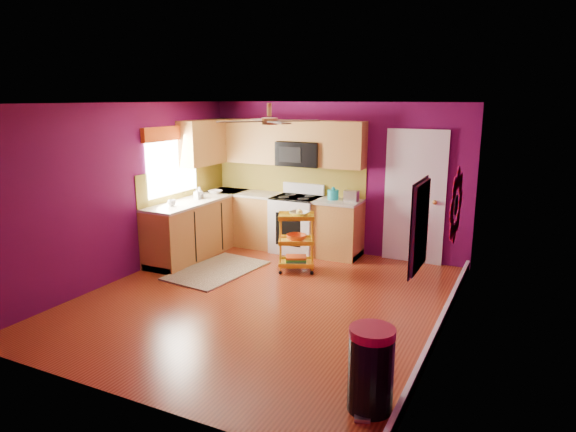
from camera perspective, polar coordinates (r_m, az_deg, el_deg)
The scene contains 18 objects.
ground at distance 6.76m, azimuth -2.73°, elevation -9.27°, with size 5.00×5.00×0.00m, color maroon.
room_envelope at distance 6.32m, azimuth -2.67°, elevation 4.52°, with size 4.54×5.04×2.52m.
lower_cabinets at distance 8.77m, azimuth -4.75°, elevation -1.09°, with size 2.81×2.31×0.94m.
electric_range at distance 8.70m, azimuth 0.96°, elevation -0.83°, with size 0.76×0.66×1.13m.
upper_cabinetry at distance 8.79m, azimuth -3.13°, elevation 8.01°, with size 2.80×2.30×1.26m.
left_window at distance 8.42m, azimuth -12.76°, elevation 7.06°, with size 0.08×1.35×1.08m.
panel_door at distance 8.26m, azimuth 13.89°, elevation 1.89°, with size 0.95×0.11×2.15m.
right_wall_art at distance 5.32m, azimuth 16.76°, elevation 0.29°, with size 0.04×2.74×1.04m.
ceiling_fan at distance 6.44m, azimuth -2.08°, elevation 10.57°, with size 1.01×1.01×0.26m.
shag_rug at distance 7.88m, azimuth -7.90°, elevation -6.01°, with size 0.93×1.52×0.02m, color #331F11.
rolling_cart at distance 7.69m, azimuth 0.98°, elevation -2.64°, with size 0.64×0.57×0.96m.
trash_can at distance 4.49m, azimuth 9.20°, elevation -16.46°, with size 0.47×0.48×0.73m.
teal_kettle at distance 8.40m, azimuth 5.04°, elevation 2.40°, with size 0.18×0.18×0.21m.
toaster at distance 8.26m, azimuth 7.05°, elevation 2.22°, with size 0.22×0.15×0.18m, color beige.
soap_bottle_a at distance 8.51m, azimuth -10.06°, elevation 2.47°, with size 0.09×0.09×0.19m, color #EA3F72.
soap_bottle_b at distance 8.61m, azimuth -9.79°, elevation 2.57°, with size 0.14×0.14×0.18m, color white.
counter_dish at distance 9.01m, azimuth -8.06°, elevation 2.68°, with size 0.23×0.23×0.06m, color white.
counter_cup at distance 8.07m, azimuth -12.80°, elevation 1.43°, with size 0.12×0.12×0.10m, color white.
Camera 1 is at (3.04, -5.47, 2.56)m, focal length 32.00 mm.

